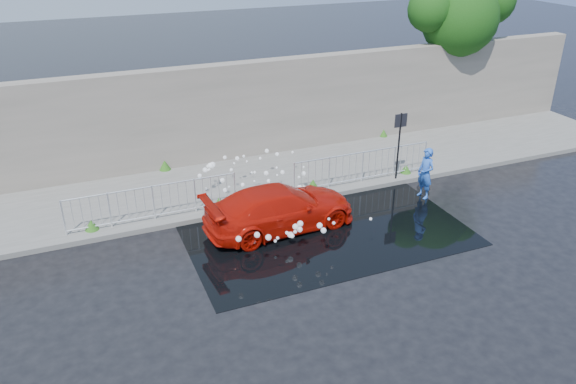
# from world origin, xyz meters

# --- Properties ---
(ground) EXTENTS (90.00, 90.00, 0.00)m
(ground) POSITION_xyz_m (0.00, 0.00, 0.00)
(ground) COLOR black
(ground) RESTS_ON ground
(pavement) EXTENTS (30.00, 4.00, 0.15)m
(pavement) POSITION_xyz_m (0.00, 5.00, 0.07)
(pavement) COLOR #5D5D58
(pavement) RESTS_ON ground
(curb) EXTENTS (30.00, 0.25, 0.16)m
(curb) POSITION_xyz_m (0.00, 3.00, 0.08)
(curb) COLOR #5D5D58
(curb) RESTS_ON ground
(retaining_wall) EXTENTS (30.00, 0.60, 3.50)m
(retaining_wall) POSITION_xyz_m (0.00, 7.20, 1.90)
(retaining_wall) COLOR #6B655A
(retaining_wall) RESTS_ON pavement
(puddle) EXTENTS (8.00, 5.00, 0.01)m
(puddle) POSITION_xyz_m (0.50, 1.00, 0.01)
(puddle) COLOR black
(puddle) RESTS_ON ground
(sign_post) EXTENTS (0.45, 0.06, 2.50)m
(sign_post) POSITION_xyz_m (4.20, 3.10, 1.72)
(sign_post) COLOR black
(sign_post) RESTS_ON ground
(tree) EXTENTS (4.87, 3.15, 6.19)m
(tree) POSITION_xyz_m (9.58, 7.41, 4.72)
(tree) COLOR #332114
(tree) RESTS_ON ground
(railing_left) EXTENTS (5.05, 0.05, 1.10)m
(railing_left) POSITION_xyz_m (-4.00, 3.35, 0.74)
(railing_left) COLOR silver
(railing_left) RESTS_ON pavement
(railing_right) EXTENTS (5.05, 0.05, 1.10)m
(railing_right) POSITION_xyz_m (3.00, 3.35, 0.74)
(railing_right) COLOR silver
(railing_right) RESTS_ON pavement
(weeds) EXTENTS (12.17, 3.93, 0.37)m
(weeds) POSITION_xyz_m (-0.20, 4.52, 0.32)
(weeds) COLOR #265416
(weeds) RESTS_ON pavement
(water_spray) EXTENTS (3.64, 5.67, 1.01)m
(water_spray) POSITION_xyz_m (-0.90, 2.61, 0.76)
(water_spray) COLOR white
(water_spray) RESTS_ON ground
(red_car) EXTENTS (4.61, 2.15, 1.30)m
(red_car) POSITION_xyz_m (-0.65, 1.69, 0.65)
(red_car) COLOR #B51107
(red_car) RESTS_ON ground
(person) EXTENTS (0.49, 0.67, 1.69)m
(person) POSITION_xyz_m (4.44, 1.80, 0.85)
(person) COLOR blue
(person) RESTS_ON ground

